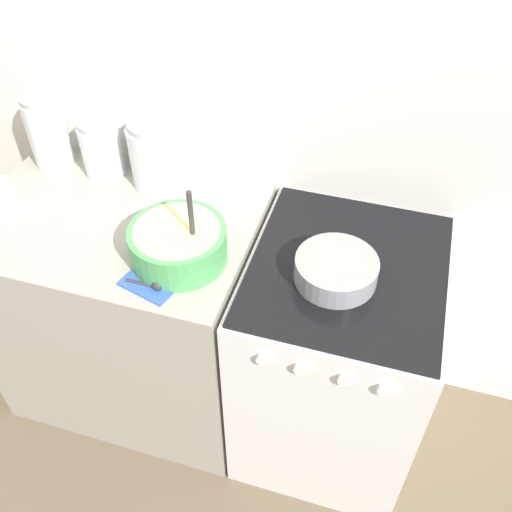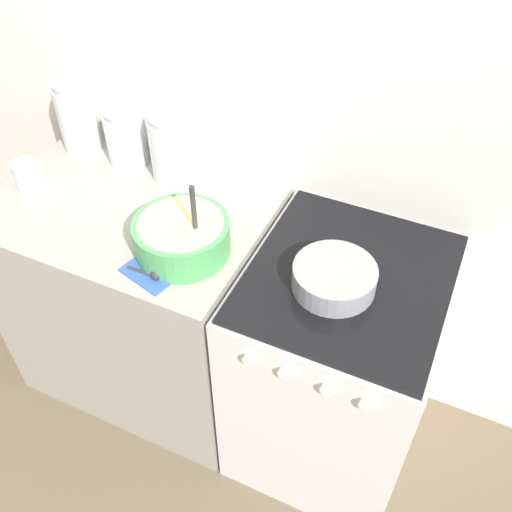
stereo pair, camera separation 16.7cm
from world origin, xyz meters
The scene contains 12 objects.
ground_plane centered at (0.00, 0.00, 0.00)m, with size 12.00×12.00×0.00m, color brown.
wall_back centered at (0.00, 0.70, 1.20)m, with size 4.86×0.05×2.40m.
countertop_cabinet centered at (-0.47, 0.34, 0.46)m, with size 0.93×0.67×0.91m.
stove centered at (0.32, 0.34, 0.46)m, with size 0.60×0.69×0.91m.
mixing_bowl centered at (-0.18, 0.22, 0.98)m, with size 0.29×0.29×0.26m.
baking_pan centered at (0.29, 0.27, 0.95)m, with size 0.24×0.24×0.08m.
storage_jar_left centered at (-0.81, 0.56, 1.03)m, with size 0.14×0.14×0.26m.
storage_jar_middle centered at (-0.61, 0.56, 1.00)m, with size 0.14×0.14×0.20m.
storage_jar_right centered at (-0.40, 0.56, 1.01)m, with size 0.18×0.18×0.24m.
tin_can centered at (-0.84, 0.29, 0.96)m, with size 0.08×0.08×0.10m.
recipe_page centered at (-0.21, 0.17, 0.92)m, with size 0.22×0.28×0.01m.
measuring_spoon centered at (-0.21, 0.09, 0.93)m, with size 0.12×0.04×0.04m.
Camera 2 is at (0.55, -0.84, 2.13)m, focal length 40.00 mm.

